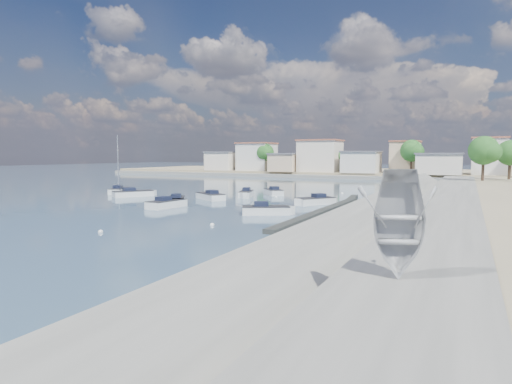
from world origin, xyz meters
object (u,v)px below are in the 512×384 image
motorboat_b (168,204)px  motorboat_c (209,196)px  motorboat_h (268,211)px  sailboat (119,191)px  motorboat_d (314,201)px  overturned_dinghy (397,268)px  motorboat_g (246,194)px  motorboat_a (177,201)px  motorboat_e (135,194)px  motorboat_f (273,192)px

motorboat_b → motorboat_c: 9.34m
motorboat_h → sailboat: sailboat is taller
motorboat_c → motorboat_d: 14.17m
motorboat_d → overturned_dinghy: overturned_dinghy is taller
motorboat_g → motorboat_h: bearing=-54.8°
motorboat_a → overturned_dinghy: size_ratio=1.34×
sailboat → overturned_dinghy: sailboat is taller
motorboat_a → sailboat: size_ratio=0.54×
motorboat_b → motorboat_c: same height
motorboat_d → motorboat_e: bearing=-176.0°
motorboat_d → sailboat: size_ratio=0.54×
motorboat_h → overturned_dinghy: bearing=-56.6°
motorboat_b → motorboat_f: same height
motorboat_d → motorboat_g: (-11.31, 4.37, 0.00)m
motorboat_a → motorboat_b: (1.16, -3.07, -0.00)m
motorboat_f → motorboat_d: bearing=-44.3°
motorboat_d → motorboat_e: same height
motorboat_b → motorboat_d: size_ratio=1.11×
motorboat_a → motorboat_h: size_ratio=0.98×
motorboat_f → motorboat_h: size_ratio=0.91×
motorboat_c → motorboat_g: 5.58m
motorboat_g → motorboat_c: bearing=-120.7°
motorboat_g → motorboat_d: bearing=-21.1°
motorboat_c → motorboat_g: (2.85, 4.79, 0.00)m
sailboat → motorboat_a: bearing=-24.7°
motorboat_c → motorboat_h: bearing=-36.3°
motorboat_d → motorboat_h: size_ratio=0.98×
sailboat → overturned_dinghy: bearing=-37.0°
motorboat_g → motorboat_h: 17.46m
motorboat_c → motorboat_b: bearing=-86.6°
motorboat_a → motorboat_d: size_ratio=1.00×
motorboat_c → motorboat_e: (-11.40, -1.39, -0.00)m
motorboat_a → motorboat_d: 16.20m
motorboat_e → motorboat_h: size_ratio=1.14×
motorboat_h → motorboat_d: bearing=82.8°
motorboat_c → motorboat_f: bearing=63.0°
motorboat_e → sailboat: size_ratio=0.63×
motorboat_g → motorboat_h: (10.05, -14.27, -0.00)m
motorboat_c → motorboat_e: 11.48m
motorboat_b → sailboat: size_ratio=0.60×
motorboat_f → motorboat_g: 5.13m
overturned_dinghy → motorboat_g: bearing=104.1°
motorboat_e → overturned_dinghy: (39.72, -31.51, 1.76)m
motorboat_f → sailboat: size_ratio=0.51×
motorboat_d → motorboat_f: (-9.32, 9.10, 0.00)m
motorboat_b → motorboat_f: size_ratio=1.19×
motorboat_d → motorboat_c: bearing=-178.3°
motorboat_g → motorboat_e: bearing=-156.5°
motorboat_c → motorboat_h: same height
motorboat_c → motorboat_e: same height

